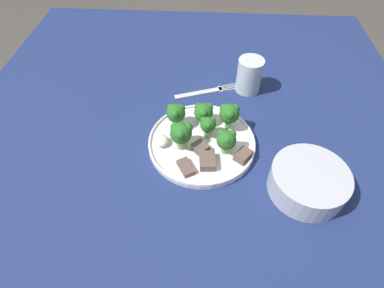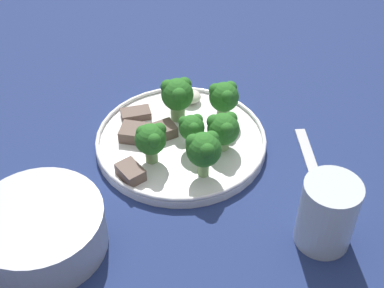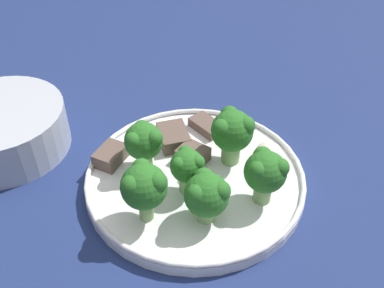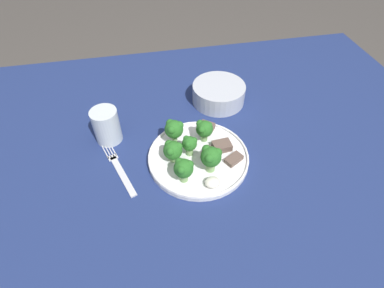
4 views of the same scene
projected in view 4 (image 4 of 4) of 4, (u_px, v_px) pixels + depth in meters
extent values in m
plane|color=#4C4742|center=(203.00, 277.00, 1.24)|extent=(8.00, 8.00, 0.00)
cube|color=navy|center=(211.00, 171.00, 0.74)|extent=(1.39, 1.16, 0.03)
cylinder|color=brown|center=(32.00, 153.00, 1.26)|extent=(0.06, 0.06, 0.69)
cylinder|color=brown|center=(310.00, 114.00, 1.43)|extent=(0.06, 0.06, 0.69)
cylinder|color=white|center=(198.00, 158.00, 0.74)|extent=(0.25, 0.25, 0.01)
torus|color=white|center=(198.00, 156.00, 0.73)|extent=(0.25, 0.25, 0.01)
cube|color=silver|center=(123.00, 176.00, 0.70)|extent=(0.06, 0.13, 0.00)
cube|color=silver|center=(113.00, 158.00, 0.74)|extent=(0.03, 0.02, 0.00)
cube|color=silver|center=(113.00, 149.00, 0.76)|extent=(0.02, 0.05, 0.00)
cube|color=silver|center=(110.00, 150.00, 0.76)|extent=(0.02, 0.05, 0.00)
cube|color=silver|center=(108.00, 151.00, 0.76)|extent=(0.02, 0.05, 0.00)
cube|color=silver|center=(105.00, 152.00, 0.76)|extent=(0.02, 0.05, 0.00)
cylinder|color=#B7BCC6|center=(219.00, 93.00, 0.89)|extent=(0.15, 0.15, 0.06)
cylinder|color=silver|center=(218.00, 95.00, 0.89)|extent=(0.13, 0.13, 0.04)
cylinder|color=silver|center=(107.00, 126.00, 0.76)|extent=(0.07, 0.07, 0.09)
cylinder|color=silver|center=(108.00, 131.00, 0.77)|extent=(0.06, 0.06, 0.05)
cylinder|color=#7FA866|center=(210.00, 166.00, 0.70)|extent=(0.02, 0.02, 0.03)
sphere|color=#286B23|center=(211.00, 157.00, 0.67)|extent=(0.05, 0.05, 0.05)
sphere|color=#286B23|center=(217.00, 153.00, 0.67)|extent=(0.02, 0.02, 0.02)
sphere|color=#286B23|center=(207.00, 150.00, 0.67)|extent=(0.02, 0.02, 0.02)
sphere|color=#286B23|center=(209.00, 158.00, 0.66)|extent=(0.02, 0.02, 0.02)
cylinder|color=#7FA866|center=(190.00, 151.00, 0.73)|extent=(0.02, 0.02, 0.02)
sphere|color=#286B23|center=(190.00, 144.00, 0.71)|extent=(0.04, 0.04, 0.04)
sphere|color=#286B23|center=(194.00, 141.00, 0.71)|extent=(0.02, 0.02, 0.02)
sphere|color=#286B23|center=(186.00, 139.00, 0.71)|extent=(0.02, 0.02, 0.02)
sphere|color=#286B23|center=(188.00, 144.00, 0.70)|extent=(0.02, 0.02, 0.02)
cylinder|color=#7FA866|center=(203.00, 137.00, 0.77)|extent=(0.02, 0.02, 0.02)
sphere|color=#286B23|center=(203.00, 129.00, 0.75)|extent=(0.04, 0.04, 0.04)
sphere|color=#286B23|center=(209.00, 126.00, 0.74)|extent=(0.02, 0.02, 0.02)
sphere|color=#286B23|center=(200.00, 124.00, 0.75)|extent=(0.02, 0.02, 0.02)
sphere|color=#286B23|center=(202.00, 130.00, 0.73)|extent=(0.02, 0.02, 0.02)
cylinder|color=#7FA866|center=(184.00, 176.00, 0.68)|extent=(0.02, 0.02, 0.03)
sphere|color=#286B23|center=(184.00, 168.00, 0.66)|extent=(0.04, 0.04, 0.04)
sphere|color=#286B23|center=(189.00, 165.00, 0.65)|extent=(0.02, 0.02, 0.02)
sphere|color=#286B23|center=(179.00, 162.00, 0.66)|extent=(0.02, 0.02, 0.02)
sphere|color=#286B23|center=(181.00, 170.00, 0.64)|extent=(0.02, 0.02, 0.02)
cylinder|color=#7FA866|center=(173.00, 157.00, 0.72)|extent=(0.02, 0.02, 0.02)
sphere|color=#286B23|center=(173.00, 150.00, 0.70)|extent=(0.05, 0.05, 0.05)
sphere|color=#286B23|center=(178.00, 146.00, 0.70)|extent=(0.02, 0.02, 0.02)
sphere|color=#286B23|center=(169.00, 144.00, 0.70)|extent=(0.02, 0.02, 0.02)
sphere|color=#286B23|center=(171.00, 151.00, 0.69)|extent=(0.02, 0.02, 0.02)
cylinder|color=#7FA866|center=(174.00, 138.00, 0.76)|extent=(0.01, 0.01, 0.03)
sphere|color=#286B23|center=(174.00, 129.00, 0.74)|extent=(0.05, 0.05, 0.05)
sphere|color=#286B23|center=(179.00, 125.00, 0.73)|extent=(0.02, 0.02, 0.02)
sphere|color=#286B23|center=(170.00, 123.00, 0.74)|extent=(0.02, 0.02, 0.02)
sphere|color=#286B23|center=(172.00, 130.00, 0.72)|extent=(0.02, 0.02, 0.02)
cube|color=brown|center=(207.00, 153.00, 0.73)|extent=(0.04, 0.04, 0.02)
cube|color=brown|center=(222.00, 146.00, 0.75)|extent=(0.05, 0.04, 0.02)
cube|color=brown|center=(234.00, 160.00, 0.72)|extent=(0.05, 0.04, 0.01)
cube|color=brown|center=(207.00, 126.00, 0.80)|extent=(0.05, 0.04, 0.02)
ellipsoid|color=silver|center=(212.00, 182.00, 0.67)|extent=(0.03, 0.03, 0.02)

